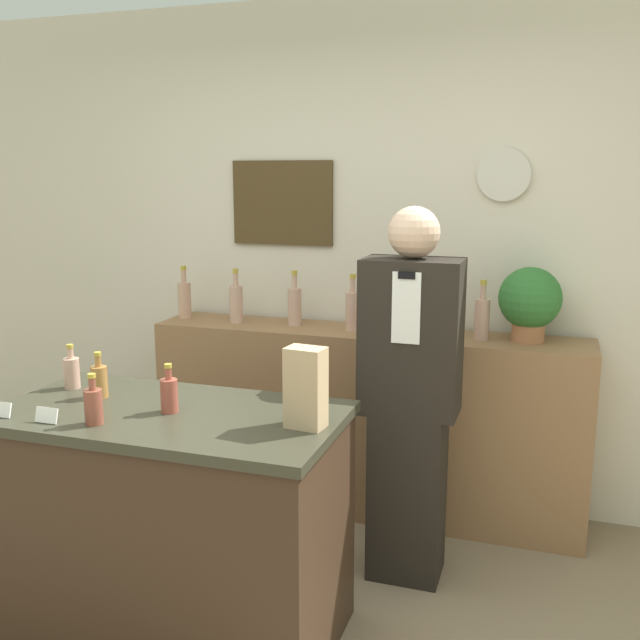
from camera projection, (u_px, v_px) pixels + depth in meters
back_wall at (361, 256)px, 3.90m from camera, size 5.20×0.09×2.70m
back_shelf at (365, 421)px, 3.81m from camera, size 2.28×0.39×0.99m
display_counter at (173, 523)px, 2.77m from camera, size 1.31×0.69×0.92m
shopkeeper at (410, 399)px, 3.10m from camera, size 0.42×0.26×1.66m
potted_plant at (530, 301)px, 3.45m from camera, size 0.30×0.30×0.37m
paper_bag at (306, 388)px, 2.48m from camera, size 0.14×0.11×0.29m
price_card_left at (0, 409)px, 2.61m from camera, size 0.09×0.02×0.06m
price_card_right at (47, 415)px, 2.54m from camera, size 0.09×0.02×0.06m
counter_bottle_0 at (72, 372)px, 2.95m from camera, size 0.07×0.07×0.19m
counter_bottle_1 at (99, 380)px, 2.83m from camera, size 0.07×0.07×0.19m
counter_bottle_2 at (94, 405)px, 2.52m from camera, size 0.07×0.07×0.19m
counter_bottle_3 at (169, 394)px, 2.65m from camera, size 0.07×0.07×0.19m
shelf_bottle_0 at (185, 299)px, 4.02m from camera, size 0.07×0.07×0.30m
shelf_bottle_1 at (236, 303)px, 3.90m from camera, size 0.07×0.07×0.30m
shelf_bottle_2 at (295, 305)px, 3.83m from camera, size 0.07×0.07×0.30m
shelf_bottle_3 at (353, 309)px, 3.70m from camera, size 0.07×0.07×0.30m
shelf_bottle_4 at (417, 312)px, 3.63m from camera, size 0.07×0.07×0.30m
shelf_bottle_5 at (482, 317)px, 3.50m from camera, size 0.07×0.07×0.30m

